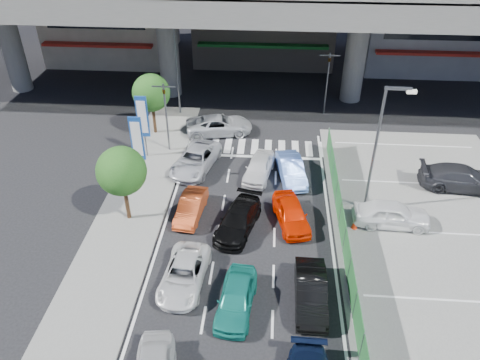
# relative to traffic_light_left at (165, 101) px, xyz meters

# --- Properties ---
(ground) EXTENTS (120.00, 120.00, 0.00)m
(ground) POSITION_rel_traffic_light_left_xyz_m (6.20, -12.00, -3.94)
(ground) COLOR black
(ground) RESTS_ON ground
(parking_lot) EXTENTS (12.00, 28.00, 0.06)m
(parking_lot) POSITION_rel_traffic_light_left_xyz_m (17.20, -10.00, -3.91)
(parking_lot) COLOR slate
(parking_lot) RESTS_ON ground
(sidewalk_left) EXTENTS (4.00, 30.00, 0.12)m
(sidewalk_left) POSITION_rel_traffic_light_left_xyz_m (-0.80, -8.00, -3.88)
(sidewalk_left) COLOR slate
(sidewalk_left) RESTS_ON ground
(fence_run) EXTENTS (0.16, 22.00, 1.80)m
(fence_run) POSITION_rel_traffic_light_left_xyz_m (11.50, -11.00, -3.04)
(fence_run) COLOR #205F2B
(fence_run) RESTS_ON ground
(building_east) EXTENTS (12.00, 10.90, 12.00)m
(building_east) POSITION_rel_traffic_light_left_xyz_m (22.20, 19.97, 2.06)
(building_east) COLOR gray
(building_east) RESTS_ON ground
(traffic_light_left) EXTENTS (1.60, 1.24, 5.20)m
(traffic_light_left) POSITION_rel_traffic_light_left_xyz_m (0.00, 0.00, 0.00)
(traffic_light_left) COLOR #595B60
(traffic_light_left) RESTS_ON ground
(traffic_light_right) EXTENTS (1.60, 1.24, 5.20)m
(traffic_light_right) POSITION_rel_traffic_light_left_xyz_m (11.70, 7.00, 0.00)
(traffic_light_right) COLOR #595B60
(traffic_light_right) RESTS_ON ground
(street_lamp_right) EXTENTS (1.65, 0.22, 8.00)m
(street_lamp_right) POSITION_rel_traffic_light_left_xyz_m (13.37, -6.00, 0.83)
(street_lamp_right) COLOR #595B60
(street_lamp_right) RESTS_ON ground
(street_lamp_left) EXTENTS (1.65, 0.22, 8.00)m
(street_lamp_left) POSITION_rel_traffic_light_left_xyz_m (-0.13, 6.00, 0.83)
(street_lamp_left) COLOR #595B60
(street_lamp_left) RESTS_ON ground
(signboard_near) EXTENTS (0.80, 0.14, 4.70)m
(signboard_near) POSITION_rel_traffic_light_left_xyz_m (-1.00, -4.01, -0.87)
(signboard_near) COLOR #595B60
(signboard_near) RESTS_ON ground
(signboard_far) EXTENTS (0.80, 0.14, 4.70)m
(signboard_far) POSITION_rel_traffic_light_left_xyz_m (-1.40, -1.01, -0.87)
(signboard_far) COLOR #595B60
(signboard_far) RESTS_ON ground
(tree_near) EXTENTS (2.80, 2.80, 4.80)m
(tree_near) POSITION_rel_traffic_light_left_xyz_m (-0.80, -8.00, -0.55)
(tree_near) COLOR #382314
(tree_near) RESTS_ON ground
(tree_far) EXTENTS (2.80, 2.80, 4.80)m
(tree_far) POSITION_rel_traffic_light_left_xyz_m (-1.60, 2.50, -0.55)
(tree_far) COLOR #382314
(tree_far) RESTS_ON ground
(sedan_white_mid_left) EXTENTS (2.34, 4.54, 1.22)m
(sedan_white_mid_left) POSITION_rel_traffic_light_left_xyz_m (3.35, -12.78, -3.32)
(sedan_white_mid_left) COLOR silver
(sedan_white_mid_left) RESTS_ON ground
(taxi_teal_mid) EXTENTS (2.02, 4.19, 1.38)m
(taxi_teal_mid) POSITION_rel_traffic_light_left_xyz_m (6.06, -14.20, -3.25)
(taxi_teal_mid) COLOR #188476
(taxi_teal_mid) RESTS_ON ground
(hatch_black_mid_right) EXTENTS (1.48, 4.19, 1.38)m
(hatch_black_mid_right) POSITION_rel_traffic_light_left_xyz_m (9.57, -13.54, -3.25)
(hatch_black_mid_right) COLOR black
(hatch_black_mid_right) RESTS_ON ground
(taxi_orange_left) EXTENTS (1.66, 3.82, 1.22)m
(taxi_orange_left) POSITION_rel_traffic_light_left_xyz_m (2.81, -7.36, -3.33)
(taxi_orange_left) COLOR #DB4D1F
(taxi_orange_left) RESTS_ON ground
(sedan_black_mid) EXTENTS (2.89, 4.81, 1.30)m
(sedan_black_mid) POSITION_rel_traffic_light_left_xyz_m (5.70, -8.42, -3.28)
(sedan_black_mid) COLOR black
(sedan_black_mid) RESTS_ON ground
(taxi_orange_right) EXTENTS (2.54, 4.31, 1.38)m
(taxi_orange_right) POSITION_rel_traffic_light_left_xyz_m (8.73, -7.63, -3.25)
(taxi_orange_right) COLOR red
(taxi_orange_right) RESTS_ON ground
(wagon_silver_front_left) EXTENTS (3.39, 5.36, 1.38)m
(wagon_silver_front_left) POSITION_rel_traffic_light_left_xyz_m (2.30, -2.21, -3.25)
(wagon_silver_front_left) COLOR silver
(wagon_silver_front_left) RESTS_ON ground
(sedan_white_front_mid) EXTENTS (2.35, 4.22, 1.36)m
(sedan_white_front_mid) POSITION_rel_traffic_light_left_xyz_m (6.66, -2.85, -3.26)
(sedan_white_front_mid) COLOR white
(sedan_white_front_mid) RESTS_ON ground
(kei_truck_front_right) EXTENTS (2.19, 4.38, 1.38)m
(kei_truck_front_right) POSITION_rel_traffic_light_left_xyz_m (8.79, -2.96, -3.25)
(kei_truck_front_right) COLOR #618DEF
(kei_truck_front_right) RESTS_ON ground
(crossing_wagon_silver) EXTENTS (5.46, 3.33, 1.41)m
(crossing_wagon_silver) POSITION_rel_traffic_light_left_xyz_m (3.34, 2.90, -3.23)
(crossing_wagon_silver) COLOR #BABDC2
(crossing_wagon_silver) RESTS_ON ground
(parked_sedan_white) EXTENTS (4.45, 1.92, 1.50)m
(parked_sedan_white) POSITION_rel_traffic_light_left_xyz_m (14.48, -7.39, -3.13)
(parked_sedan_white) COLOR white
(parked_sedan_white) RESTS_ON parking_lot
(parked_sedan_dgrey) EXTENTS (5.42, 2.58, 1.52)m
(parked_sedan_dgrey) POSITION_rel_traffic_light_left_xyz_m (19.65, -3.33, -3.11)
(parked_sedan_dgrey) COLOR #2E2E33
(parked_sedan_dgrey) RESTS_ON parking_lot
(traffic_cone) EXTENTS (0.44, 0.44, 0.70)m
(traffic_cone) POSITION_rel_traffic_light_left_xyz_m (12.38, -7.92, -3.53)
(traffic_cone) COLOR red
(traffic_cone) RESTS_ON parking_lot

